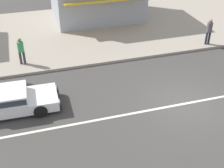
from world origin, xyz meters
TOP-DOWN VIEW (x-y plane):
  - ground_plane at (0.00, 0.00)m, footprint 160.00×160.00m
  - lane_centre_stripe at (0.00, 0.00)m, footprint 50.40×0.14m
  - kerb_strip at (0.00, 9.78)m, footprint 68.00×10.00m
  - sedan_white_2 at (-7.91, 1.80)m, footprint 4.57×1.94m
  - pedestrian_near_clock at (-7.10, 5.94)m, footprint 0.34×0.34m
  - pedestrian_mid_kerb at (4.29, 5.27)m, footprint 0.34×0.34m

SIDE VIEW (x-z plane):
  - ground_plane at x=0.00m, z-range 0.00..0.00m
  - lane_centre_stripe at x=0.00m, z-range 0.00..0.01m
  - kerb_strip at x=0.00m, z-range 0.00..0.15m
  - sedan_white_2 at x=-7.91m, z-range 0.00..1.07m
  - pedestrian_near_clock at x=-7.10m, z-range 0.27..1.83m
  - pedestrian_mid_kerb at x=4.29m, z-range 0.29..1.93m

